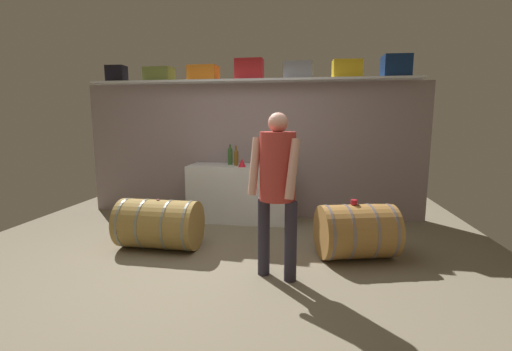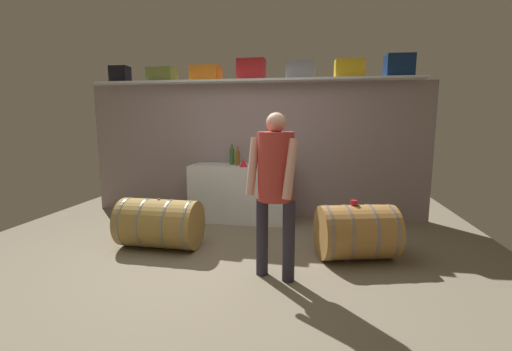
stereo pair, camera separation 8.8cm
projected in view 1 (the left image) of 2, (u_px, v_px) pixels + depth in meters
name	position (u px, v px, depth m)	size (l,w,h in m)	color
ground_plane	(230.00, 250.00, 4.16)	(6.54, 7.47, 0.02)	#7A705A
back_wall_panel	(251.00, 151.00, 5.56)	(5.34, 0.10, 2.09)	gray
high_shelf_board	(249.00, 81.00, 5.25)	(4.91, 0.40, 0.03)	silver
toolcase_black	(117.00, 74.00, 5.53)	(0.28, 0.21, 0.25)	black
toolcase_olive	(159.00, 74.00, 5.44)	(0.43, 0.27, 0.21)	olive
toolcase_orange	(203.00, 73.00, 5.33)	(0.43, 0.30, 0.22)	orange
toolcase_red	(249.00, 69.00, 5.23)	(0.41, 0.22, 0.30)	red
toolcase_grey	(298.00, 70.00, 5.13)	(0.40, 0.26, 0.24)	gray
toolcase_yellow	(347.00, 69.00, 5.03)	(0.41, 0.23, 0.25)	yellow
toolcase_navy	(396.00, 66.00, 4.93)	(0.37, 0.30, 0.30)	navy
work_cabinet	(240.00, 193.00, 5.33)	(1.53, 0.58, 0.85)	white
wine_bottle_green	(230.00, 156.00, 5.30)	(0.07, 0.07, 0.31)	#315E26
wine_bottle_amber	(236.00, 157.00, 5.21)	(0.07, 0.07, 0.29)	brown
wine_bottle_clear	(286.00, 157.00, 5.19)	(0.08, 0.08, 0.30)	#B9C1B5
wine_glass	(271.00, 157.00, 5.39)	(0.08, 0.08, 0.15)	white
red_funnel	(242.00, 163.00, 5.06)	(0.11, 0.11, 0.12)	red
wine_barrel_near	(356.00, 231.00, 3.88)	(0.94, 0.78, 0.61)	#A57539
wine_barrel_far	(159.00, 224.00, 4.18)	(0.96, 0.62, 0.60)	olive
tasting_cup	(354.00, 202.00, 3.83)	(0.07, 0.07, 0.05)	red
winemaker_pouring	(277.00, 179.00, 3.27)	(0.51, 0.44, 1.59)	#2C2936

